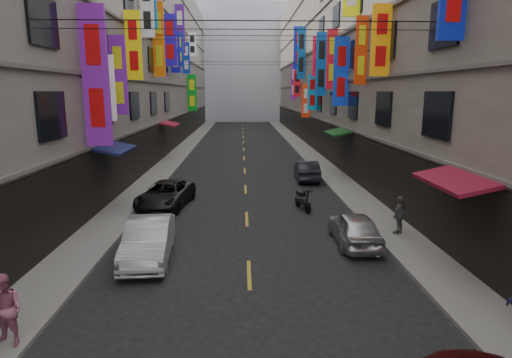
{
  "coord_description": "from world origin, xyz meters",
  "views": [
    {
      "loc": [
        -0.21,
        5.45,
        5.63
      ],
      "look_at": [
        0.06,
        13.34,
        4.02
      ],
      "focal_mm": 30.0,
      "sensor_mm": 36.0,
      "label": 1
    }
  ],
  "objects": [
    {
      "name": "sidewalk_left",
      "position": [
        -6.0,
        42.0,
        0.06
      ],
      "size": [
        2.0,
        90.0,
        0.12
      ],
      "primitive_type": "cube",
      "color": "slate",
      "rests_on": "ground"
    },
    {
      "name": "sidewalk_right",
      "position": [
        6.0,
        42.0,
        0.06
      ],
      "size": [
        2.0,
        90.0,
        0.12
      ],
      "primitive_type": "cube",
      "color": "slate",
      "rests_on": "ground"
    },
    {
      "name": "building_row_left",
      "position": [
        -11.99,
        42.0,
        9.49
      ],
      "size": [
        10.14,
        90.0,
        19.0
      ],
      "color": "gray",
      "rests_on": "ground"
    },
    {
      "name": "building_row_right",
      "position": [
        11.99,
        42.0,
        9.49
      ],
      "size": [
        10.14,
        90.0,
        19.0
      ],
      "color": "gray",
      "rests_on": "ground"
    },
    {
      "name": "haze_block",
      "position": [
        0.0,
        92.0,
        11.0
      ],
      "size": [
        18.0,
        8.0,
        22.0
      ],
      "primitive_type": "cube",
      "color": "silver",
      "rests_on": "ground"
    },
    {
      "name": "shop_signage",
      "position": [
        -0.27,
        34.81,
        9.03
      ],
      "size": [
        14.0,
        55.0,
        11.77
      ],
      "color": "#0E14A4",
      "rests_on": "ground"
    },
    {
      "name": "street_awnings",
      "position": [
        -1.26,
        26.0,
        3.0
      ],
      "size": [
        13.99,
        35.2,
        0.41
      ],
      "color": "#124614",
      "rests_on": "ground"
    },
    {
      "name": "overhead_cables",
      "position": [
        0.0,
        30.0,
        8.8
      ],
      "size": [
        14.0,
        38.04,
        1.24
      ],
      "color": "black",
      "rests_on": "ground"
    },
    {
      "name": "lane_markings",
      "position": [
        0.0,
        39.0,
        0.0
      ],
      "size": [
        0.12,
        80.2,
        0.01
      ],
      "color": "gold",
      "rests_on": "ground"
    },
    {
      "name": "scooter_far_right",
      "position": [
        2.74,
        25.52,
        0.44
      ],
      "size": [
        0.68,
        1.78,
        1.14
      ],
      "rotation": [
        0.0,
        0.0,
        3.38
      ],
      "color": "black",
      "rests_on": "ground"
    },
    {
      "name": "car_left_mid",
      "position": [
        -3.4,
        19.39,
        0.69
      ],
      "size": [
        1.74,
        4.26,
        1.37
      ],
      "primitive_type": "imported",
      "rotation": [
        0.0,
        0.0,
        0.07
      ],
      "color": "silver",
      "rests_on": "ground"
    },
    {
      "name": "car_left_far",
      "position": [
        -4.0,
        26.23,
        0.63
      ],
      "size": [
        2.71,
        4.78,
        1.26
      ],
      "primitive_type": "imported",
      "rotation": [
        0.0,
        0.0,
        -0.14
      ],
      "color": "black",
      "rests_on": "ground"
    },
    {
      "name": "car_right_mid",
      "position": [
        4.0,
        20.62,
        0.63
      ],
      "size": [
        1.52,
        3.69,
        1.25
      ],
      "primitive_type": "imported",
      "rotation": [
        0.0,
        0.0,
        3.13
      ],
      "color": "silver",
      "rests_on": "ground"
    },
    {
      "name": "car_right_far",
      "position": [
        4.0,
        32.51,
        0.64
      ],
      "size": [
        1.48,
        3.91,
        1.27
      ],
      "primitive_type": "imported",
      "rotation": [
        0.0,
        0.0,
        3.11
      ],
      "color": "#23232A",
      "rests_on": "ground"
    },
    {
      "name": "pedestrian_lfar",
      "position": [
        -5.4,
        14.18,
        0.95
      ],
      "size": [
        0.93,
        0.76,
        1.65
      ],
      "primitive_type": "imported",
      "rotation": [
        0.0,
        0.0,
        -0.3
      ],
      "color": "#C3678B",
      "rests_on": "sidewalk_left"
    },
    {
      "name": "pedestrian_rfar",
      "position": [
        5.98,
        21.41,
        0.88
      ],
      "size": [
        1.0,
        0.98,
        1.53
      ],
      "primitive_type": "imported",
      "rotation": [
        0.0,
        0.0,
        3.88
      ],
      "color": "#5C5D5F",
      "rests_on": "sidewalk_right"
    }
  ]
}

